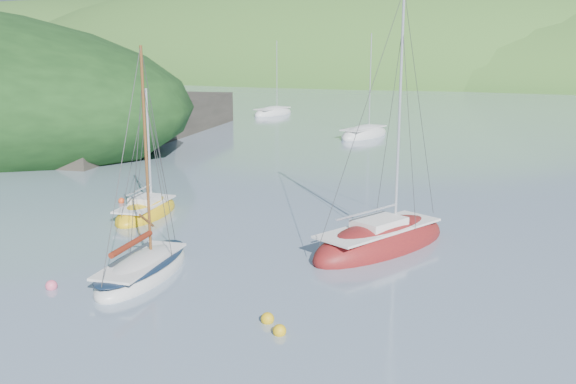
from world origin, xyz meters
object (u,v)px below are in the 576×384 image
at_px(daysailer_white, 143,270).
at_px(sailboat_yellow, 146,212).
at_px(sloop_red, 381,243).
at_px(distant_sloop_c, 273,113).
at_px(distant_sloop_a, 364,135).

bearing_deg(daysailer_white, sailboat_yellow, 116.81).
height_order(sloop_red, distant_sloop_c, sloop_red).
bearing_deg(sloop_red, distant_sloop_c, 143.70).
height_order(daysailer_white, distant_sloop_c, distant_sloop_c).
relative_size(daysailer_white, sailboat_yellow, 1.30).
distance_m(sloop_red, distant_sloop_c, 58.59).
distance_m(sailboat_yellow, distant_sloop_a, 34.78).
bearing_deg(daysailer_white, distant_sloop_c, 101.85).
xyz_separation_m(distant_sloop_a, distant_sloop_c, (-17.69, 15.46, -0.01)).
bearing_deg(distant_sloop_a, sloop_red, -59.50).
distance_m(distant_sloop_a, distant_sloop_c, 23.50).
height_order(sloop_red, sailboat_yellow, sloop_red).
distance_m(sloop_red, sailboat_yellow, 13.42).
bearing_deg(distant_sloop_a, distant_sloop_c, 150.66).
height_order(daysailer_white, sloop_red, sloop_red).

